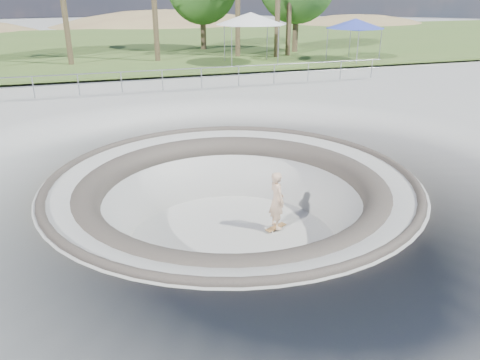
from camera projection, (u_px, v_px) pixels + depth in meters
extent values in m
plane|color=#9B9B96|center=(232.00, 178.00, 13.03)|extent=(180.00, 180.00, 0.00)
torus|color=#9B9B96|center=(233.00, 241.00, 13.79)|extent=(14.00, 14.00, 4.00)
cylinder|color=#9B9B96|center=(233.00, 240.00, 13.77)|extent=(6.60, 6.60, 0.10)
torus|color=#48433A|center=(232.00, 179.00, 13.04)|extent=(10.24, 10.24, 0.24)
torus|color=#48433A|center=(232.00, 193.00, 13.20)|extent=(8.91, 8.91, 0.81)
cube|color=#415F26|center=(125.00, 44.00, 42.91)|extent=(180.00, 36.00, 0.12)
ellipsoid|color=brown|center=(168.00, 79.00, 71.14)|extent=(61.60, 44.00, 28.60)
ellipsoid|color=brown|center=(354.00, 62.00, 70.78)|extent=(42.00, 30.00, 19.50)
cylinder|color=gray|center=(162.00, 70.00, 23.16)|extent=(25.00, 0.05, 0.05)
cylinder|color=gray|center=(162.00, 79.00, 23.33)|extent=(25.00, 0.05, 0.05)
cube|color=olive|center=(276.00, 227.00, 14.24)|extent=(0.77, 0.51, 0.02)
cylinder|color=#A1A1A5|center=(276.00, 228.00, 14.25)|extent=(0.10, 0.16, 0.03)
cylinder|color=#A1A1A5|center=(276.00, 228.00, 14.25)|extent=(0.10, 0.16, 0.03)
cylinder|color=beige|center=(276.00, 228.00, 14.26)|extent=(0.06, 0.05, 0.06)
cylinder|color=beige|center=(276.00, 228.00, 14.26)|extent=(0.06, 0.05, 0.06)
cylinder|color=beige|center=(276.00, 228.00, 14.26)|extent=(0.06, 0.05, 0.06)
cylinder|color=beige|center=(276.00, 228.00, 14.26)|extent=(0.06, 0.05, 0.06)
imported|color=tan|center=(277.00, 200.00, 13.90)|extent=(0.49, 0.69, 1.78)
cylinder|color=gray|center=(235.00, 48.00, 29.21)|extent=(0.06, 0.06, 2.37)
cylinder|color=gray|center=(280.00, 47.00, 30.06)|extent=(0.06, 0.06, 2.37)
cylinder|color=gray|center=(222.00, 43.00, 31.87)|extent=(0.06, 0.06, 2.37)
cylinder|color=gray|center=(264.00, 42.00, 32.72)|extent=(0.06, 0.06, 2.37)
cube|color=silver|center=(250.00, 24.00, 30.48)|extent=(3.61, 3.61, 0.08)
cone|color=silver|center=(251.00, 18.00, 30.33)|extent=(6.34, 6.34, 0.75)
cylinder|color=gray|center=(346.00, 48.00, 30.93)|extent=(0.06, 0.06, 2.03)
cylinder|color=gray|center=(380.00, 46.00, 31.66)|extent=(0.06, 0.06, 2.03)
cylinder|color=gray|center=(328.00, 44.00, 33.21)|extent=(0.06, 0.06, 2.03)
cylinder|color=gray|center=(360.00, 42.00, 33.94)|extent=(0.06, 0.06, 2.03)
cube|color=#2D3CA3|center=(355.00, 28.00, 32.02)|extent=(3.62, 3.62, 0.08)
cone|color=#2D3CA3|center=(355.00, 23.00, 31.89)|extent=(5.05, 5.05, 0.65)
cylinder|color=brown|center=(238.00, 1.00, 33.18)|extent=(0.36, 0.36, 7.87)
cylinder|color=brown|center=(203.00, 20.00, 37.90)|extent=(0.44, 0.44, 4.79)
cylinder|color=brown|center=(296.00, 19.00, 36.18)|extent=(0.44, 0.44, 5.19)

